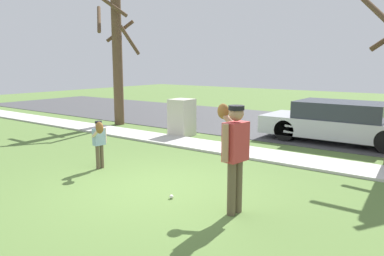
{
  "coord_description": "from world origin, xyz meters",
  "views": [
    {
      "loc": [
        4.69,
        -5.2,
        2.39
      ],
      "look_at": [
        -0.09,
        1.25,
        1.0
      ],
      "focal_mm": 35.31,
      "sensor_mm": 36.0,
      "label": 1
    }
  ],
  "objects": [
    {
      "name": "person_child",
      "position": [
        -1.93,
        0.24,
        0.73
      ],
      "size": [
        0.48,
        0.47,
        1.13
      ],
      "rotation": [
        0.0,
        0.0,
        6.17
      ],
      "color": "brown",
      "rests_on": "ground"
    },
    {
      "name": "baseball",
      "position": [
        0.58,
        -0.27,
        0.04
      ],
      "size": [
        0.07,
        0.07,
        0.07
      ],
      "primitive_type": "sphere",
      "color": "white",
      "rests_on": "ground"
    },
    {
      "name": "ground_plane",
      "position": [
        0.0,
        3.5,
        0.0
      ],
      "size": [
        48.0,
        48.0,
        0.0
      ],
      "primitive_type": "plane",
      "color": "#567538"
    },
    {
      "name": "sidewalk_strip",
      "position": [
        0.0,
        3.6,
        0.03
      ],
      "size": [
        36.0,
        1.2,
        0.06
      ],
      "primitive_type": "cube",
      "color": "beige",
      "rests_on": "ground"
    },
    {
      "name": "utility_cabinet",
      "position": [
        -2.91,
        4.5,
        0.61
      ],
      "size": [
        0.68,
        0.7,
        1.22
      ],
      "primitive_type": "cube",
      "color": "beige",
      "rests_on": "ground"
    },
    {
      "name": "street_tree_far",
      "position": [
        -6.34,
        4.89,
        2.63
      ],
      "size": [
        1.85,
        1.88,
        4.94
      ],
      "color": "brown",
      "rests_on": "ground"
    },
    {
      "name": "person_adult",
      "position": [
        1.78,
        -0.15,
        1.09
      ],
      "size": [
        0.69,
        0.7,
        1.75
      ],
      "rotation": [
        0.0,
        0.0,
        3.02
      ],
      "color": "brown",
      "rests_on": "ground"
    },
    {
      "name": "road_surface",
      "position": [
        0.0,
        8.6,
        0.01
      ],
      "size": [
        36.0,
        6.8,
        0.02
      ],
      "primitive_type": "cube",
      "color": "#424244",
      "rests_on": "ground"
    },
    {
      "name": "parked_sedan_silver",
      "position": [
        1.62,
        6.48,
        0.62
      ],
      "size": [
        4.6,
        1.8,
        1.23
      ],
      "rotation": [
        0.0,
        0.0,
        3.14
      ],
      "color": "silver",
      "rests_on": "road_surface"
    }
  ]
}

